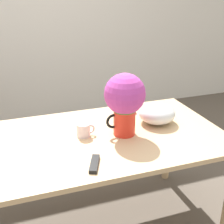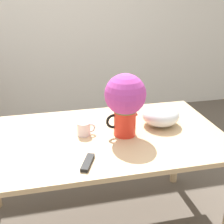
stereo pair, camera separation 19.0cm
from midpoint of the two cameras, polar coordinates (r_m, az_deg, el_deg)
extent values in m
plane|color=brown|center=(2.44, -4.06, -19.27)|extent=(12.00, 12.00, 0.00)
cube|color=silver|center=(3.92, -9.90, 17.55)|extent=(8.00, 0.05, 2.60)
cube|color=tan|center=(1.98, 0.31, -4.85)|extent=(1.60, 0.92, 0.03)
cylinder|color=tan|center=(2.72, 13.66, -6.10)|extent=(0.06, 0.06, 0.70)
cylinder|color=red|center=(1.96, 5.15, -1.81)|extent=(0.14, 0.14, 0.18)
cone|color=red|center=(1.95, 6.85, 0.06)|extent=(0.05, 0.05, 0.05)
torus|color=black|center=(1.93, 3.11, -1.77)|extent=(0.10, 0.02, 0.10)
sphere|color=#3D7033|center=(1.90, 5.29, 1.91)|extent=(0.19, 0.19, 0.19)
sphere|color=#B23D99|center=(1.89, 5.34, 3.17)|extent=(0.26, 0.26, 0.26)
cylinder|color=silver|center=(1.97, -2.44, -3.12)|extent=(0.08, 0.08, 0.09)
torus|color=silver|center=(1.97, -1.17, -3.00)|extent=(0.06, 0.01, 0.06)
ellipsoid|color=silver|center=(2.14, 11.40, -0.68)|extent=(0.25, 0.25, 0.14)
cube|color=black|center=(1.68, -1.20, -9.31)|extent=(0.10, 0.17, 0.02)
camera|label=1|loc=(0.10, -87.14, 1.20)|focal=50.00mm
camera|label=2|loc=(0.10, 92.86, -1.20)|focal=50.00mm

